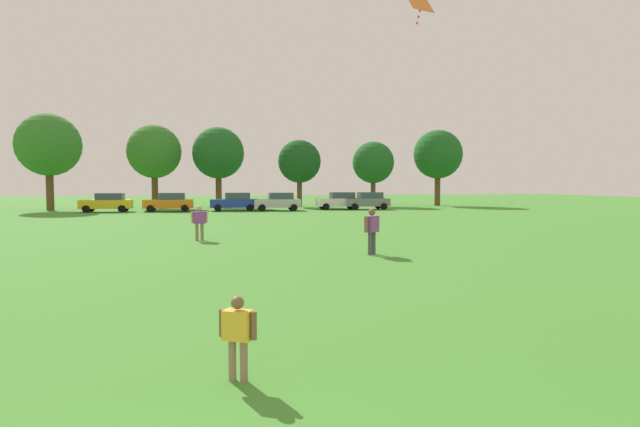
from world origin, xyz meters
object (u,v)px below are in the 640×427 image
object	(u,v)px
tree_far_left	(49,145)
parked_car_yellow_0	(107,202)
parked_car_orange_1	(169,202)
adult_bystander	(372,227)
parked_car_gray_5	(368,201)
tree_far_right	(438,155)
kite	(420,5)
parked_car_white_4	(340,201)
child_kite_flyer	(238,331)
tree_left	(154,152)
parked_car_silver_3	(278,201)
tree_right	(373,163)
bystander_near_trees	(199,220)
parked_car_blue_2	(235,202)
tree_center_left	(218,153)
tree_center_right	(299,162)

from	to	relation	value
tree_far_left	parked_car_yellow_0	bearing A→B (deg)	-34.27
parked_car_orange_1	tree_far_left	bearing A→B (deg)	-20.55
adult_bystander	parked_car_gray_5	distance (m)	32.05
tree_far_left	tree_far_right	size ratio (longest dim) A/B	1.04
kite	parked_car_white_4	size ratio (longest dim) A/B	0.26
parked_car_white_4	parked_car_gray_5	world-z (taller)	same
parked_car_yellow_0	parked_car_gray_5	xyz separation A→B (m)	(24.02, 0.09, 0.00)
parked_car_white_4	parked_car_yellow_0	bearing A→B (deg)	1.50
tree_far_left	child_kite_flyer	bearing A→B (deg)	-70.88
tree_far_left	tree_left	world-z (taller)	tree_far_left
child_kite_flyer	parked_car_white_4	distance (m)	43.41
parked_car_silver_3	tree_right	xyz separation A→B (m)	(11.47, 7.09, 3.99)
bystander_near_trees	parked_car_blue_2	xyz separation A→B (m)	(2.32, 24.71, -0.05)
parked_car_orange_1	tree_center_left	bearing A→B (deg)	-119.10
tree_right	parked_car_orange_1	bearing A→B (deg)	-162.56
tree_center_left	tree_center_right	xyz separation A→B (m)	(8.68, -0.52, -0.84)
parked_car_white_4	tree_left	distance (m)	20.06
parked_car_orange_1	parked_car_yellow_0	bearing A→B (deg)	-2.30
child_kite_flyer	parked_car_yellow_0	xyz separation A→B (m)	(-9.87, 41.31, 0.21)
adult_bystander	bystander_near_trees	bearing A→B (deg)	94.99
bystander_near_trees	parked_car_blue_2	world-z (taller)	parked_car_blue_2
parked_car_white_4	tree_center_left	distance (m)	14.46
tree_far_left	tree_left	distance (m)	9.70
tree_far_right	parked_car_yellow_0	bearing A→B (deg)	-168.86
bystander_near_trees	tree_center_right	bearing A→B (deg)	-115.19
parked_car_yellow_0	tree_far_right	world-z (taller)	tree_far_right
parked_car_yellow_0	parked_car_silver_3	distance (m)	15.12
tree_center_right	tree_far_right	xyz separation A→B (m)	(15.99, -0.37, 0.93)
parked_car_yellow_0	parked_car_orange_1	bearing A→B (deg)	177.70
parked_car_orange_1	parked_car_gray_5	size ratio (longest dim) A/B	1.00
tree_far_right	bystander_near_trees	bearing A→B (deg)	-128.92
tree_center_right	tree_left	bearing A→B (deg)	178.46
parked_car_silver_3	tree_center_right	size ratio (longest dim) A/B	0.59
tree_center_right	tree_center_left	bearing A→B (deg)	176.57
tree_far_left	adult_bystander	bearing A→B (deg)	-59.05
child_kite_flyer	tree_center_right	size ratio (longest dim) A/B	0.15
parked_car_silver_3	tree_center_left	distance (m)	11.04
parked_car_gray_5	parked_car_blue_2	bearing A→B (deg)	1.19
parked_car_gray_5	tree_right	size ratio (longest dim) A/B	0.60
parked_car_orange_1	tree_center_right	bearing A→B (deg)	-150.62
child_kite_flyer	adult_bystander	world-z (taller)	adult_bystander
tree_center_right	tree_right	world-z (taller)	tree_center_right
parked_car_orange_1	tree_center_right	world-z (taller)	tree_center_right
kite	parked_car_gray_5	distance (m)	32.35
adult_bystander	tree_center_right	xyz separation A→B (m)	(3.47, 37.78, 3.95)
tree_right	kite	bearing A→B (deg)	-104.98
kite	parked_car_silver_3	xyz separation A→B (m)	(-1.61, 29.77, -7.93)
adult_bystander	parked_car_white_4	bearing A→B (deg)	36.73
parked_car_gray_5	tree_far_left	distance (m)	30.56
adult_bystander	tree_center_right	world-z (taller)	tree_center_right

